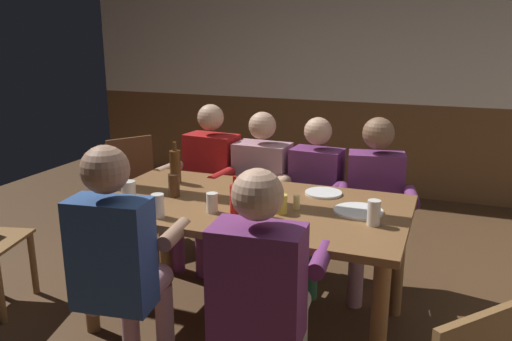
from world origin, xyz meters
TOP-DOWN VIEW (x-y plane):
  - ground_plane at (0.00, 0.00)m, footprint 7.52×7.52m
  - back_wall_upper at (0.00, 2.95)m, footprint 6.27×0.12m
  - back_wall_wainscot at (0.00, 2.95)m, footprint 6.27×0.12m
  - dining_table at (0.00, -0.05)m, footprint 1.82×1.00m
  - person_0 at (-0.62, 0.68)m, footprint 0.55×0.54m
  - person_1 at (-0.21, 0.68)m, footprint 0.54×0.53m
  - person_2 at (0.20, 0.66)m, footprint 0.51×0.55m
  - person_3 at (0.63, 0.67)m, footprint 0.55×0.55m
  - person_4 at (-0.37, -0.78)m, footprint 0.55×0.53m
  - person_5 at (0.36, -0.77)m, footprint 0.55×0.54m
  - chair_empty_near_right at (-1.33, 0.81)m, footprint 0.61×0.61m
  - table_candle at (0.29, -0.05)m, footprint 0.04×0.04m
  - plate_0 at (0.63, 0.02)m, footprint 0.27×0.27m
  - plate_1 at (0.37, 0.27)m, footprint 0.22×0.22m
  - bottle_0 at (-0.60, 0.18)m, footprint 0.07×0.07m
  - bottle_1 at (-0.00, -0.23)m, footprint 0.05×0.05m
  - pint_glass_0 at (0.14, -0.24)m, footprint 0.08×0.08m
  - pint_glass_1 at (-0.46, -0.09)m, footprint 0.07×0.07m
  - pint_glass_2 at (-0.63, -0.30)m, footprint 0.08×0.08m
  - pint_glass_3 at (0.73, -0.15)m, footprint 0.07×0.07m
  - pint_glass_4 at (0.23, -0.14)m, footprint 0.08×0.08m
  - pint_glass_5 at (-0.36, -0.44)m, footprint 0.07×0.07m
  - pint_glass_6 at (-0.12, -0.26)m, footprint 0.06×0.06m

SIDE VIEW (x-z plane):
  - ground_plane at x=0.00m, z-range 0.00..0.00m
  - chair_empty_near_right at x=-1.33m, z-range 0.04..0.92m
  - back_wall_wainscot at x=0.00m, z-range 0.00..1.00m
  - person_2 at x=0.20m, z-range 0.05..1.22m
  - person_1 at x=-0.21m, z-range 0.06..1.24m
  - person_3 at x=0.63m, z-range 0.06..1.25m
  - person_0 at x=-0.62m, z-range 0.06..1.27m
  - person_5 at x=0.36m, z-range 0.06..1.28m
  - dining_table at x=0.00m, z-range 0.29..1.06m
  - person_4 at x=-0.37m, z-range 0.07..1.31m
  - plate_0 at x=0.63m, z-range 0.77..0.79m
  - plate_1 at x=0.37m, z-range 0.77..0.79m
  - table_candle at x=0.29m, z-range 0.77..0.85m
  - pint_glass_4 at x=0.23m, z-range 0.77..0.88m
  - pint_glass_6 at x=-0.12m, z-range 0.77..0.88m
  - pint_glass_5 at x=-0.36m, z-range 0.77..0.90m
  - pint_glass_2 at x=-0.63m, z-range 0.77..0.91m
  - pint_glass_3 at x=0.73m, z-range 0.77..0.91m
  - pint_glass_1 at x=-0.46m, z-range 0.77..0.91m
  - pint_glass_0 at x=0.14m, z-range 0.77..0.91m
  - bottle_1 at x=0.00m, z-range 0.75..0.96m
  - bottle_0 at x=-0.60m, z-range 0.75..1.02m
  - back_wall_upper at x=0.00m, z-range 1.00..2.57m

